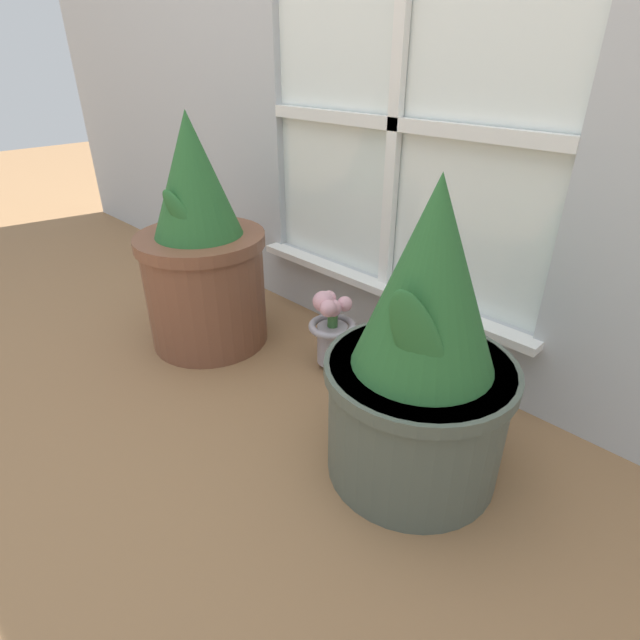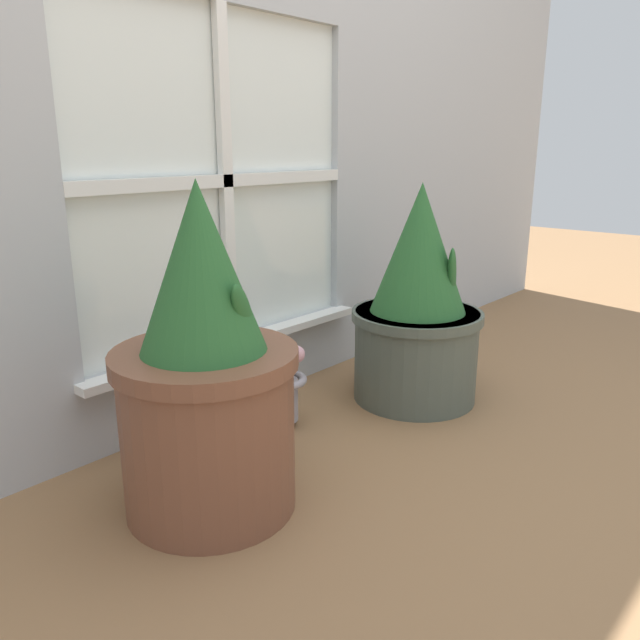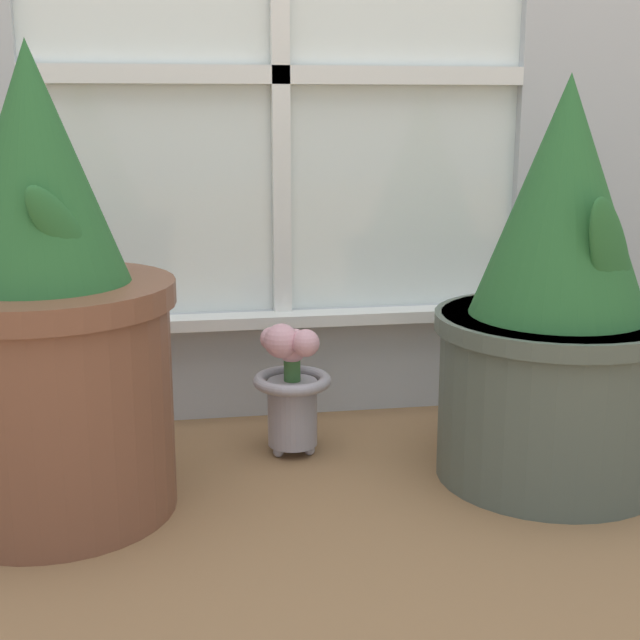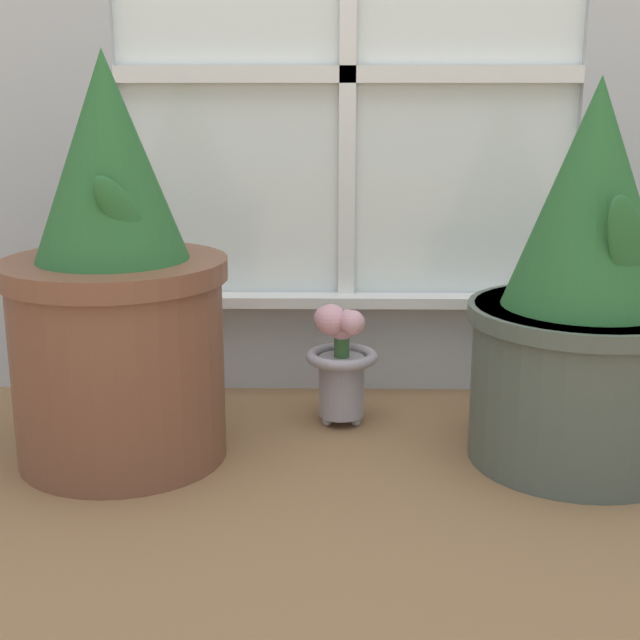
# 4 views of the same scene
# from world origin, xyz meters

# --- Properties ---
(ground_plane) EXTENTS (10.00, 10.00, 0.00)m
(ground_plane) POSITION_xyz_m (0.00, 0.00, 0.00)
(ground_plane) COLOR olive
(potted_plant_left) EXTENTS (0.41, 0.41, 0.74)m
(potted_plant_left) POSITION_xyz_m (-0.42, 0.20, 0.31)
(potted_plant_left) COLOR brown
(potted_plant_left) RESTS_ON ground_plane
(potted_plant_right) EXTENTS (0.42, 0.42, 0.69)m
(potted_plant_right) POSITION_xyz_m (0.42, 0.19, 0.30)
(potted_plant_right) COLOR #4C564C
(potted_plant_right) RESTS_ON ground_plane
(flower_vase) EXTENTS (0.15, 0.15, 0.26)m
(flower_vase) POSITION_xyz_m (-0.01, 0.37, 0.14)
(flower_vase) COLOR #99939E
(flower_vase) RESTS_ON ground_plane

